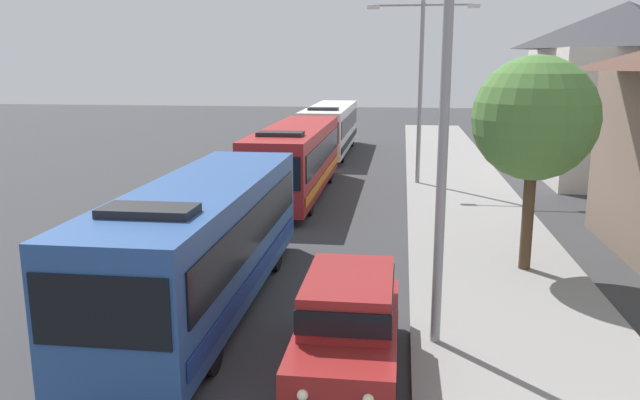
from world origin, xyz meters
The scene contains 8 objects.
bus_lead centered at (-1.30, 10.20, 1.69)m, with size 2.58×10.56×3.21m.
bus_second_in_line centered at (-1.30, 23.41, 1.69)m, with size 2.58×11.69×3.21m.
bus_middle centered at (-1.30, 36.87, 1.69)m, with size 2.58×12.28×3.21m.
white_suv centered at (2.40, 7.37, 1.03)m, with size 1.86×4.75×1.90m.
streetlamp_near centered at (4.10, 8.63, 5.32)m, with size 6.56×0.28×8.38m.
streetlamp_mid centered at (4.10, 26.43, 5.22)m, with size 5.07×0.28×8.39m.
roadside_tree centered at (6.81, 13.75, 4.33)m, with size 3.34×3.34×5.87m.
house_distant_gabled centered at (14.05, 29.80, 4.44)m, with size 7.79×9.67×8.70m.
Camera 1 is at (3.30, -3.78, 5.81)m, focal length 35.51 mm.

